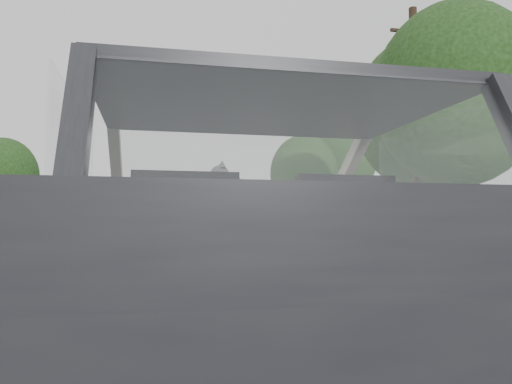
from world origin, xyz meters
name	(u,v)px	position (x,y,z in m)	size (l,w,h in m)	color
ground	(252,378)	(0.00, 0.00, 0.00)	(140.00, 140.00, 0.00)	black
subject_car	(252,246)	(0.00, 0.00, 0.72)	(1.80, 4.00, 1.45)	black
dashboard	(234,225)	(0.00, 0.62, 0.85)	(1.58, 0.45, 0.30)	black
driver_seat	(184,217)	(-0.40, -0.29, 0.88)	(0.50, 0.72, 0.42)	#27272A
passenger_seat	(338,218)	(0.40, -0.29, 0.88)	(0.50, 0.72, 0.42)	#27272A
steering_wheel	(177,213)	(-0.40, 0.33, 0.92)	(0.36, 0.36, 0.04)	black
cat	(261,190)	(0.18, 0.60, 1.09)	(0.63, 0.20, 0.28)	slate
guardrail	(335,238)	(4.30, 10.00, 0.58)	(0.05, 90.00, 0.32)	#A4A4A4
other_car	(162,228)	(-0.07, 21.43, 0.84)	(2.01, 5.08, 1.67)	#989DA8
highway_sign	(331,218)	(6.54, 16.31, 1.26)	(0.10, 1.01, 2.53)	#0C5714
utility_pole	(416,128)	(8.22, 12.57, 4.24)	(0.28, 0.28, 8.48)	#412E1E
tree_0	(457,131)	(8.84, 11.16, 3.90)	(5.15, 5.15, 7.80)	black
tree_1	(424,144)	(11.03, 16.84, 4.52)	(5.96, 5.96, 9.03)	black
tree_2	(304,189)	(9.76, 30.24, 3.57)	(4.71, 4.71, 7.14)	black
tree_3	(334,175)	(13.08, 33.11, 4.95)	(6.53, 6.53, 9.89)	black
tree_6	(3,191)	(-9.19, 29.02, 3.02)	(3.98, 3.98, 6.03)	black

